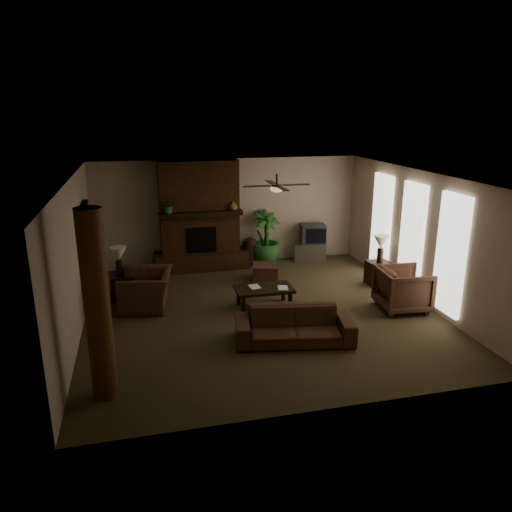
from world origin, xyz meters
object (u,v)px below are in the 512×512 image
object	(u,v)px
armchair_left	(146,284)
floor_plant	(265,249)
sofa	(294,320)
tv_stand	(311,252)
ottoman	(265,272)
log_column	(97,307)
side_table_left	(124,287)
floor_vase	(250,250)
armchair_right	(403,287)
coffee_table	(264,290)
lamp_left	(119,256)
side_table_right	(378,273)
lamp_right	(381,244)

from	to	relation	value
armchair_left	floor_plant	size ratio (longest dim) A/B	0.82
sofa	tv_stand	bearing A→B (deg)	77.01
sofa	ottoman	bearing A→B (deg)	94.60
log_column	sofa	xyz separation A→B (m)	(3.22, 1.00, -0.99)
sofa	side_table_left	world-z (taller)	sofa
floor_vase	side_table_left	bearing A→B (deg)	-152.57
sofa	side_table_left	distance (m)	4.16
ottoman	tv_stand	world-z (taller)	tv_stand
log_column	armchair_right	xyz separation A→B (m)	(5.86, 1.86, -0.91)
log_column	floor_vase	world-z (taller)	log_column
sofa	coffee_table	xyz separation A→B (m)	(-0.13, 1.68, -0.04)
lamp_left	tv_stand	bearing A→B (deg)	19.07
tv_stand	floor_plant	size ratio (longest dim) A/B	0.59
armchair_left	lamp_left	bearing A→B (deg)	-129.03
floor_vase	armchair_right	bearing A→B (deg)	-56.77
floor_plant	lamp_left	bearing A→B (deg)	-155.01
side_table_right	sofa	bearing A→B (deg)	-140.22
log_column	armchair_left	bearing A→B (deg)	78.04
lamp_left	coffee_table	bearing A→B (deg)	-21.09
sofa	armchair_left	bearing A→B (deg)	148.64
sofa	lamp_left	world-z (taller)	lamp_left
armchair_left	armchair_right	world-z (taller)	armchair_left
lamp_left	sofa	bearing A→B (deg)	-42.58
lamp_left	lamp_right	xyz separation A→B (m)	(5.94, -0.44, 0.00)
coffee_table	lamp_left	distance (m)	3.21
lamp_left	side_table_right	size ratio (longest dim) A/B	1.18
armchair_right	floor_vase	xyz separation A→B (m)	(-2.42, 3.69, -0.06)
coffee_table	tv_stand	size ratio (longest dim) A/B	1.41
ottoman	armchair_left	bearing A→B (deg)	-160.04
ottoman	side_table_right	bearing A→B (deg)	-19.05
coffee_table	tv_stand	bearing A→B (deg)	54.14
floor_vase	side_table_right	size ratio (longest dim) A/B	1.40
log_column	lamp_left	size ratio (longest dim) A/B	4.31
lamp_right	ottoman	bearing A→B (deg)	160.61
sofa	coffee_table	size ratio (longest dim) A/B	1.76
floor_vase	lamp_right	bearing A→B (deg)	-39.25
coffee_table	side_table_right	bearing A→B (deg)	13.31
armchair_left	side_table_left	size ratio (longest dim) A/B	2.16
log_column	armchair_left	xyz separation A→B (m)	(0.69, 3.25, -0.88)
sofa	lamp_left	distance (m)	4.20
log_column	side_table_right	size ratio (longest dim) A/B	5.09
floor_plant	lamp_right	size ratio (longest dim) A/B	2.23
ottoman	lamp_left	bearing A→B (deg)	-172.22
armchair_left	side_table_right	size ratio (longest dim) A/B	2.16
log_column	armchair_left	size ratio (longest dim) A/B	2.36
floor_plant	lamp_right	xyz separation A→B (m)	(2.23, -2.17, 0.60)
floor_vase	side_table_right	bearing A→B (deg)	-39.04
tv_stand	lamp_left	size ratio (longest dim) A/B	1.31
floor_plant	side_table_left	bearing A→B (deg)	-155.36
lamp_left	floor_vase	bearing A→B (deg)	27.77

